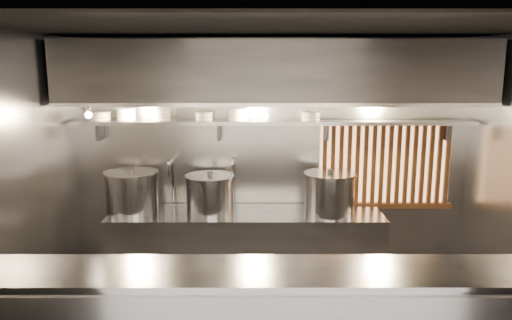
{
  "coord_description": "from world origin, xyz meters",
  "views": [
    {
      "loc": [
        -0.19,
        -4.16,
        2.53
      ],
      "look_at": [
        -0.19,
        0.55,
        1.6
      ],
      "focal_mm": 35.0,
      "sensor_mm": 36.0,
      "label": 1
    }
  ],
  "objects_px": {
    "stock_pot_right": "(330,193)",
    "heat_lamp": "(86,109)",
    "pendant_bulb": "(264,116)",
    "stock_pot_left": "(210,194)",
    "stock_pot_mid": "(132,191)"
  },
  "relations": [
    {
      "from": "heat_lamp",
      "to": "stock_pot_left",
      "type": "height_order",
      "value": "heat_lamp"
    },
    {
      "from": "pendant_bulb",
      "to": "heat_lamp",
      "type": "bearing_deg",
      "value": -169.0
    },
    {
      "from": "heat_lamp",
      "to": "stock_pot_left",
      "type": "xyz_separation_m",
      "value": [
        1.2,
        0.3,
        -0.96
      ]
    },
    {
      "from": "heat_lamp",
      "to": "pendant_bulb",
      "type": "relative_size",
      "value": 1.87
    },
    {
      "from": "pendant_bulb",
      "to": "stock_pot_left",
      "type": "distance_m",
      "value": 1.04
    },
    {
      "from": "pendant_bulb",
      "to": "stock_pot_mid",
      "type": "distance_m",
      "value": 1.68
    },
    {
      "from": "stock_pot_mid",
      "to": "stock_pot_right",
      "type": "bearing_deg",
      "value": -2.51
    },
    {
      "from": "stock_pot_mid",
      "to": "stock_pot_right",
      "type": "xyz_separation_m",
      "value": [
        2.17,
        -0.1,
        0.0
      ]
    },
    {
      "from": "pendant_bulb",
      "to": "stock_pot_right",
      "type": "bearing_deg",
      "value": -9.51
    },
    {
      "from": "stock_pot_right",
      "to": "heat_lamp",
      "type": "bearing_deg",
      "value": -174.75
    },
    {
      "from": "pendant_bulb",
      "to": "stock_pot_right",
      "type": "distance_m",
      "value": 1.1
    },
    {
      "from": "stock_pot_mid",
      "to": "stock_pot_right",
      "type": "distance_m",
      "value": 2.17
    },
    {
      "from": "stock_pot_left",
      "to": "stock_pot_mid",
      "type": "xyz_separation_m",
      "value": [
        -0.87,
        0.03,
        0.02
      ]
    },
    {
      "from": "stock_pot_mid",
      "to": "heat_lamp",
      "type": "bearing_deg",
      "value": -136.08
    },
    {
      "from": "pendant_bulb",
      "to": "stock_pot_left",
      "type": "xyz_separation_m",
      "value": [
        -0.59,
        -0.05,
        -0.85
      ]
    }
  ]
}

